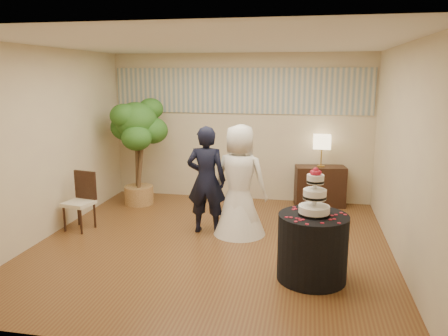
% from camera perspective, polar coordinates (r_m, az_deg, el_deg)
% --- Properties ---
extents(floor, '(5.00, 5.00, 0.00)m').
position_cam_1_polar(floor, '(6.38, -1.59, -9.97)').
color(floor, brown).
rests_on(floor, ground).
extents(ceiling, '(5.00, 5.00, 0.00)m').
position_cam_1_polar(ceiling, '(5.93, -1.76, 15.99)').
color(ceiling, white).
rests_on(ceiling, wall_back).
extents(wall_back, '(5.00, 0.06, 2.80)m').
position_cam_1_polar(wall_back, '(8.43, 2.08, 5.29)').
color(wall_back, beige).
rests_on(wall_back, ground).
extents(wall_front, '(5.00, 0.06, 2.80)m').
position_cam_1_polar(wall_front, '(3.66, -10.32, -3.89)').
color(wall_front, beige).
rests_on(wall_front, ground).
extents(wall_left, '(0.06, 5.00, 2.80)m').
position_cam_1_polar(wall_left, '(6.98, -22.14, 2.99)').
color(wall_left, beige).
rests_on(wall_left, ground).
extents(wall_right, '(0.06, 5.00, 2.80)m').
position_cam_1_polar(wall_right, '(5.98, 22.42, 1.57)').
color(wall_right, beige).
rests_on(wall_right, ground).
extents(mural_border, '(4.90, 0.02, 0.85)m').
position_cam_1_polar(mural_border, '(8.36, 2.09, 10.04)').
color(mural_border, '#ACB0A0').
rests_on(mural_border, wall_back).
extents(groom, '(0.61, 0.40, 1.66)m').
position_cam_1_polar(groom, '(6.64, -2.32, -1.58)').
color(groom, black).
rests_on(groom, floor).
extents(bride, '(0.97, 0.94, 1.69)m').
position_cam_1_polar(bride, '(6.56, 2.08, -1.60)').
color(bride, white).
rests_on(bride, floor).
extents(cake_table, '(0.87, 0.87, 0.80)m').
position_cam_1_polar(cake_table, '(5.34, 11.47, -10.11)').
color(cake_table, black).
rests_on(cake_table, floor).
extents(wedding_cake, '(0.37, 0.37, 0.57)m').
position_cam_1_polar(wedding_cake, '(5.13, 11.79, -3.02)').
color(wedding_cake, white).
rests_on(wedding_cake, cake_table).
extents(console, '(0.95, 0.54, 0.75)m').
position_cam_1_polar(console, '(8.28, 12.41, -2.34)').
color(console, black).
rests_on(console, floor).
extents(table_lamp, '(0.31, 0.31, 0.58)m').
position_cam_1_polar(table_lamp, '(8.14, 12.62, 2.20)').
color(table_lamp, beige).
rests_on(table_lamp, console).
extents(ficus_tree, '(1.35, 1.35, 2.02)m').
position_cam_1_polar(ficus_tree, '(8.22, -11.26, 2.14)').
color(ficus_tree, '#2D611E').
rests_on(ficus_tree, floor).
extents(side_chair, '(0.50, 0.51, 0.91)m').
position_cam_1_polar(side_chair, '(7.20, -18.46, -4.19)').
color(side_chair, black).
rests_on(side_chair, floor).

